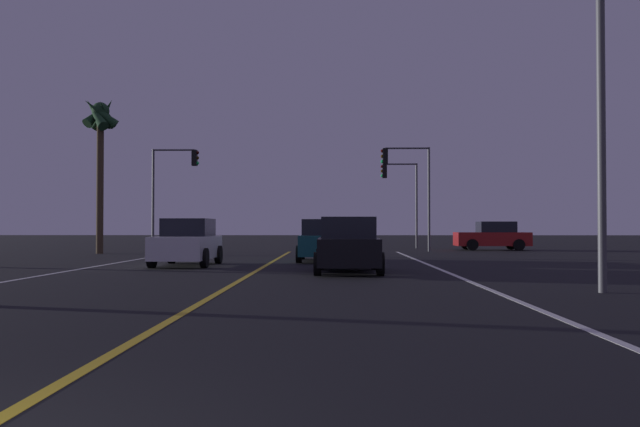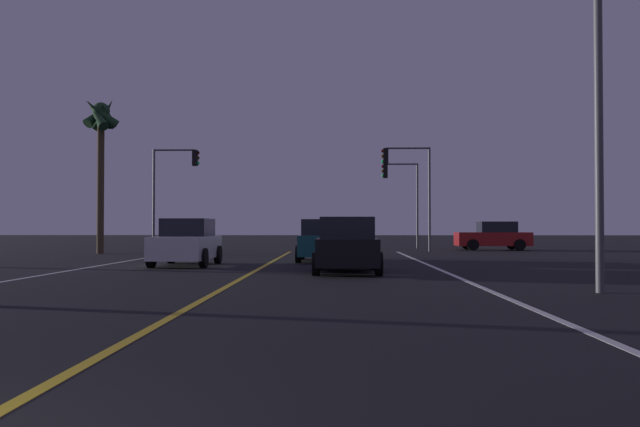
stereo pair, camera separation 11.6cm
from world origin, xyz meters
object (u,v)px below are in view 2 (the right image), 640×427
at_px(car_oncoming, 187,243).
at_px(traffic_light_near_right, 407,175).
at_px(car_crossing_side, 494,236).
at_px(car_ahead_far, 322,241).
at_px(palm_tree_left_far, 101,128).
at_px(traffic_light_far_right, 401,186).
at_px(traffic_light_near_left, 175,176).
at_px(car_lead_same_lane, 347,246).
at_px(street_lamp_right_near, 578,83).

xyz_separation_m(car_oncoming, traffic_light_near_right, (9.41, 13.23, 3.49)).
distance_m(car_crossing_side, car_ahead_far, 15.99).
relative_size(car_oncoming, palm_tree_left_far, 0.52).
distance_m(car_oncoming, palm_tree_left_far, 13.44).
relative_size(traffic_light_near_right, traffic_light_far_right, 1.07).
height_order(car_ahead_far, traffic_light_near_right, traffic_light_near_right).
bearing_deg(car_crossing_side, traffic_light_near_left, 7.14).
height_order(car_oncoming, traffic_light_far_right, traffic_light_far_right).
relative_size(car_crossing_side, car_oncoming, 1.00).
distance_m(car_lead_same_lane, traffic_light_near_left, 19.52).
bearing_deg(car_oncoming, car_lead_same_lane, 58.86).
xyz_separation_m(car_oncoming, traffic_light_near_left, (-3.77, 13.23, 3.44)).
relative_size(car_oncoming, traffic_light_far_right, 0.78).
relative_size(car_lead_same_lane, traffic_light_near_right, 0.73).
bearing_deg(car_ahead_far, car_crossing_side, -38.43).
height_order(car_oncoming, car_ahead_far, same).
height_order(traffic_light_near_right, street_lamp_right_near, street_lamp_right_near).
relative_size(car_oncoming, car_ahead_far, 1.00).
relative_size(car_lead_same_lane, traffic_light_near_left, 0.74).
height_order(car_crossing_side, palm_tree_left_far, palm_tree_left_far).
distance_m(car_oncoming, street_lamp_right_near, 14.67).
relative_size(traffic_light_far_right, street_lamp_right_near, 0.78).
relative_size(car_ahead_far, traffic_light_near_right, 0.73).
distance_m(car_crossing_side, street_lamp_right_near, 25.59).
height_order(car_lead_same_lane, traffic_light_far_right, traffic_light_far_right).
bearing_deg(traffic_light_near_right, car_ahead_far, 65.89).
bearing_deg(palm_tree_left_far, street_lamp_right_near, -48.06).
bearing_deg(palm_tree_left_far, car_ahead_far, -30.89).
bearing_deg(car_ahead_far, car_oncoming, 121.98).
height_order(car_ahead_far, street_lamp_right_near, street_lamp_right_near).
relative_size(car_ahead_far, traffic_light_near_left, 0.74).
relative_size(traffic_light_near_left, palm_tree_left_far, 0.70).
xyz_separation_m(car_crossing_side, car_lead_same_lane, (-9.05, -19.02, 0.00)).
bearing_deg(traffic_light_near_left, palm_tree_left_far, -134.09).
bearing_deg(car_oncoming, palm_tree_left_far, -145.62).
xyz_separation_m(traffic_light_near_right, palm_tree_left_far, (-16.28, -3.20, 2.25)).
xyz_separation_m(car_oncoming, street_lamp_right_near, (10.62, -9.42, 3.69)).
xyz_separation_m(car_ahead_far, traffic_light_near_right, (4.57, 10.20, 3.49)).
distance_m(street_lamp_right_near, palm_tree_left_far, 26.24).
distance_m(car_crossing_side, palm_tree_left_far, 23.07).
bearing_deg(car_oncoming, car_crossing_side, 136.45).
distance_m(car_crossing_side, traffic_light_far_right, 6.90).
xyz_separation_m(car_crossing_side, traffic_light_far_right, (-5.21, 3.18, 3.22)).
distance_m(car_ahead_far, traffic_light_far_right, 16.71).
relative_size(car_oncoming, car_lead_same_lane, 1.00).
bearing_deg(car_crossing_side, traffic_light_far_right, -31.39).
bearing_deg(street_lamp_right_near, car_ahead_far, -65.13).
bearing_deg(street_lamp_right_near, palm_tree_left_far, -48.06).
distance_m(traffic_light_near_right, traffic_light_near_left, 13.18).
height_order(traffic_light_far_right, street_lamp_right_near, street_lamp_right_near).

